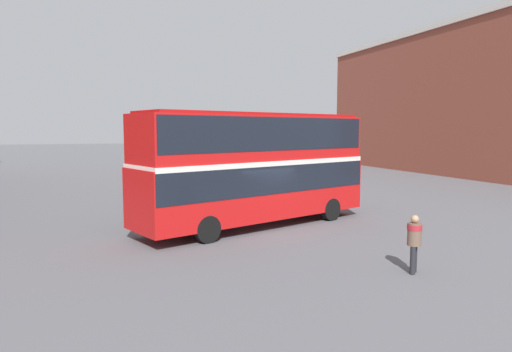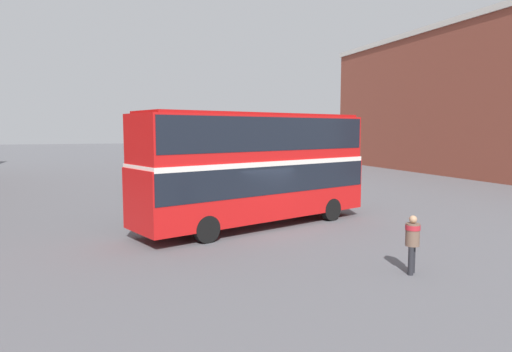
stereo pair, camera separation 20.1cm
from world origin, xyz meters
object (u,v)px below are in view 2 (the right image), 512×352
(pedestrian_foreground, at_px, (412,238))
(parked_car_kerb_near, at_px, (182,178))
(parked_car_kerb_far, at_px, (327,168))
(double_decker_bus, at_px, (256,162))

(pedestrian_foreground, xyz_separation_m, parked_car_kerb_near, (-3.15, 19.54, -0.19))
(parked_car_kerb_near, distance_m, parked_car_kerb_far, 13.15)
(double_decker_bus, distance_m, parked_car_kerb_far, 19.67)
(parked_car_kerb_far, bearing_deg, pedestrian_foreground, -118.40)
(double_decker_bus, bearing_deg, parked_car_kerb_far, 34.44)
(double_decker_bus, distance_m, parked_car_kerb_near, 12.31)
(parked_car_kerb_near, relative_size, parked_car_kerb_far, 0.92)
(pedestrian_foreground, bearing_deg, parked_car_kerb_far, -64.24)
(parked_car_kerb_far, bearing_deg, double_decker_bus, -132.36)
(pedestrian_foreground, xyz_separation_m, parked_car_kerb_far, (9.47, 23.22, -0.19))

